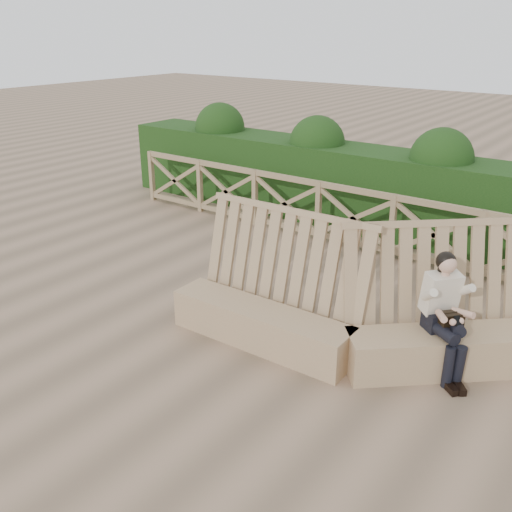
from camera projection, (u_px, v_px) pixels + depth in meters
The scene contains 5 objects.
ground at pixel (226, 325), 7.50m from camera, with size 60.00×60.00×0.00m, color brown.
bench at pixel (354, 322), 6.73m from camera, with size 4.32×2.25×1.62m.
woman at pixel (445, 310), 6.26m from camera, with size 0.78×0.75×1.40m.
guardrail at pixel (353, 218), 9.89m from camera, with size 10.10×0.09×1.10m.
hedge at pixel (384, 192), 10.71m from camera, with size 12.00×1.20×1.50m, color black.
Camera 1 is at (4.26, -5.06, 3.67)m, focal length 40.00 mm.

